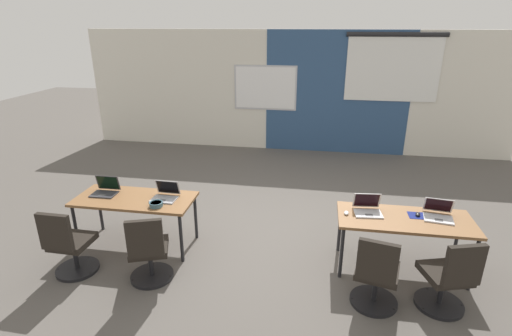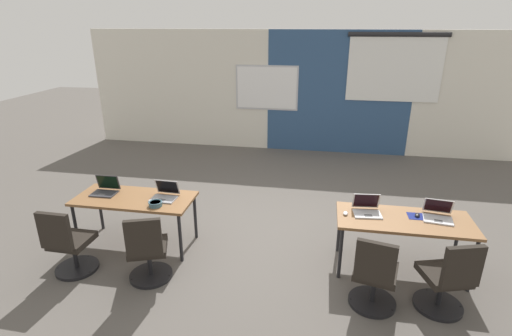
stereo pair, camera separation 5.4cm
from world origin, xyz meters
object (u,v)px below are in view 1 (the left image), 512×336
mouse_near_right_inner (346,213)px  chair_near_left_inner (149,254)px  laptop_near_left_inner (165,195)px  laptop_near_left_end (105,190)px  snack_bowl (156,204)px  chair_near_right_inner (376,278)px  laptop_near_right_end (438,214)px  mouse_near_right_end (418,214)px  laptop_near_right_inner (368,209)px  desk_near_right (405,222)px  chair_near_left_end (69,248)px  chair_near_right_end (448,281)px  desk_near_left (135,202)px

mouse_near_right_inner → chair_near_left_inner: (-2.29, -0.74, -0.36)m
laptop_near_left_inner → laptop_near_left_end: bearing=-178.7°
laptop_near_left_inner → snack_bowl: laptop_near_left_inner is taller
mouse_near_right_inner → laptop_near_left_inner: laptop_near_left_inner is taller
chair_near_left_inner → chair_near_right_inner: bearing=159.9°
laptop_near_right_end → mouse_near_right_end: size_ratio=3.35×
chair_near_left_inner → laptop_near_right_inner: bearing=178.5°
desk_near_right → laptop_near_left_end: size_ratio=4.78×
laptop_near_right_end → laptop_near_left_end: size_ratio=1.12×
chair_near_right_inner → mouse_near_right_end: bearing=-109.3°
laptop_near_right_inner → chair_near_left_end: bearing=-172.1°
laptop_near_left_inner → chair_near_left_end: (-0.92, -0.84, -0.39)m
desk_near_right → chair_near_right_end: size_ratio=1.74×
laptop_near_right_inner → laptop_near_left_inner: bearing=174.8°
chair_near_right_end → laptop_near_left_inner: bearing=-29.1°
laptop_near_right_inner → mouse_near_right_end: laptop_near_right_inner is taller
mouse_near_right_inner → chair_near_left_inner: chair_near_left_inner is taller
laptop_near_left_inner → chair_near_left_inner: (0.09, -0.81, -0.39)m
laptop_near_right_inner → mouse_near_right_inner: size_ratio=3.47×
desk_near_right → laptop_near_left_inner: laptop_near_left_inner is taller
mouse_near_right_inner → laptop_near_left_end: laptop_near_left_end is taller
chair_near_right_inner → desk_near_right: bearing=-103.6°
laptop_near_right_end → chair_near_right_end: laptop_near_right_end is taller
laptop_near_right_end → snack_bowl: 3.51m
desk_near_left → desk_near_right: 3.50m
desk_near_right → mouse_near_right_inner: size_ratio=15.50×
laptop_near_left_inner → snack_bowl: (-0.03, -0.25, -0.01)m
chair_near_right_end → laptop_near_left_end: size_ratio=2.75×
desk_near_left → chair_near_right_inner: 3.21m
chair_near_right_inner → laptop_near_left_inner: laptop_near_left_inner is taller
desk_near_right → laptop_near_left_end: 3.96m
mouse_near_right_end → chair_near_left_inner: size_ratio=0.12×
mouse_near_right_end → chair_near_right_end: 0.90m
laptop_near_left_inner → desk_near_right: bearing=1.3°
laptop_near_right_end → laptop_near_left_inner: 3.47m
desk_near_left → chair_near_right_end: bearing=-10.5°
laptop_near_right_end → laptop_near_left_inner: laptop_near_left_inner is taller
mouse_near_right_inner → laptop_near_right_end: 1.10m
chair_near_left_inner → laptop_near_right_end: bearing=174.4°
mouse_near_right_inner → chair_near_right_end: 1.31m
desk_near_left → chair_near_left_inner: chair_near_left_inner is taller
laptop_near_left_inner → chair_near_left_end: 1.31m
laptop_near_left_inner → chair_near_left_inner: 0.90m
mouse_near_right_end → chair_near_left_end: bearing=-168.2°
laptop_near_left_end → snack_bowl: bearing=-18.3°
chair_near_left_inner → snack_bowl: chair_near_left_inner is taller
mouse_near_right_inner → snack_bowl: (-2.40, -0.19, 0.02)m
desk_near_left → laptop_near_right_end: 3.89m
chair_near_right_end → chair_near_left_end: same height
chair_near_left_end → snack_bowl: 1.14m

